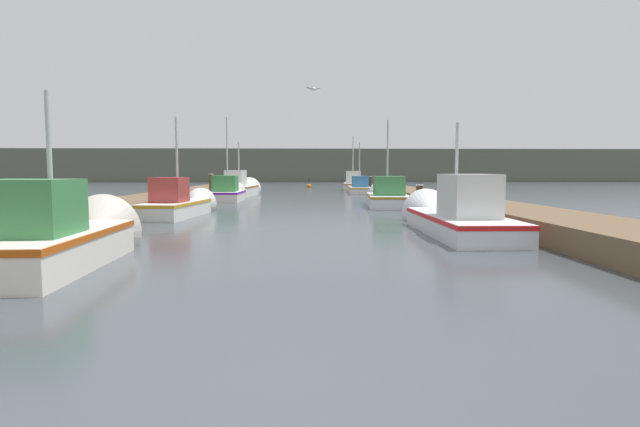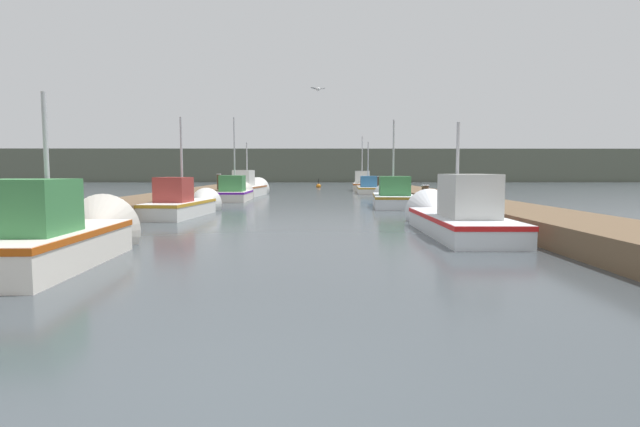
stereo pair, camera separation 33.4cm
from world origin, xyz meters
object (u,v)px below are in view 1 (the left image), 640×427
Objects in this scene: fishing_boat_4 at (228,192)px; fishing_boat_2 at (181,204)px; fishing_boat_0 at (57,237)px; mooring_piling_3 at (211,186)px; fishing_boat_3 at (386,197)px; mooring_piling_2 at (370,184)px; fishing_boat_7 at (353,184)px; mooring_piling_0 at (419,197)px; fishing_boat_5 at (241,188)px; fishing_boat_1 at (452,215)px; fishing_boat_6 at (359,187)px; seagull_lead at (314,89)px; mooring_piling_1 at (388,187)px; channel_buoy at (309,186)px.

fishing_boat_2 is at bearing -91.64° from fishing_boat_4.
mooring_piling_3 is at bearing 91.21° from fishing_boat_0.
fishing_boat_3 reaches higher than fishing_boat_2.
mooring_piling_2 is (8.87, 9.02, 0.18)m from fishing_boat_4.
mooring_piling_0 is at bearing -84.12° from fishing_boat_7.
fishing_boat_5 is at bearing 87.75° from fishing_boat_0.
fishing_boat_1 is 1.30× the size of fishing_boat_7.
fishing_boat_1 is 27.49m from fishing_boat_7.
fishing_boat_2 reaches higher than fishing_boat_0.
fishing_boat_2 is 0.91× the size of fishing_boat_3.
mooring_piling_3 is (-9.27, -11.64, 0.22)m from fishing_boat_7.
fishing_boat_1 is at bearing 26.31° from fishing_boat_0.
seagull_lead is (-3.63, -16.86, 4.27)m from fishing_boat_6.
seagull_lead reaches higher than fishing_boat_3.
fishing_boat_4 is at bearing -162.98° from mooring_piling_1.
fishing_boat_6 is (0.25, 13.42, -0.03)m from fishing_boat_3.
fishing_boat_5 reaches higher than fishing_boat_0.
mooring_piling_0 is (8.87, -11.56, 0.05)m from fishing_boat_5.
fishing_boat_3 is 13.43m from fishing_boat_6.
fishing_boat_0 reaches higher than mooring_piling_3.
fishing_boat_3 is 25.22m from channel_buoy.
mooring_piling_3 is (-10.31, -0.94, 0.12)m from mooring_piling_1.
seagull_lead is at bearing -98.75° from fishing_boat_6.
fishing_boat_2 is at bearing -85.73° from fishing_boat_5.
fishing_boat_2 is at bearing 149.70° from fishing_boat_1.
channel_buoy is (-3.27, 25.01, -0.28)m from fishing_boat_3.
seagull_lead reaches higher than mooring_piling_3.
fishing_boat_0 reaches higher than mooring_piling_0.
mooring_piling_1 is (1.25, 7.10, 0.18)m from fishing_boat_3.
fishing_boat_4 is (-7.92, 14.02, 0.01)m from fishing_boat_1.
seagull_lead is (-4.44, -1.48, 4.15)m from mooring_piling_0.
fishing_boat_7 is 4.53m from mooring_piling_2.
fishing_boat_0 is at bearing -114.46° from fishing_boat_3.
mooring_piling_1 reaches higher than channel_buoy.
fishing_boat_0 is 4.76× the size of channel_buoy.
fishing_boat_3 is 9.84× the size of seagull_lead.
mooring_piling_1 is at bearing 17.25° from fishing_boat_4.
fishing_boat_3 reaches higher than fishing_boat_5.
mooring_piling_0 is at bearing 51.35° from fishing_boat_0.
fishing_boat_4 is at bearing -134.50° from mooring_piling_2.
mooring_piling_2 is (0.83, -4.45, 0.12)m from fishing_boat_7.
mooring_piling_2 is (8.99, 27.36, 0.15)m from fishing_boat_0.
mooring_piling_0 is 1.81× the size of seagull_lead.
fishing_boat_3 is at bearing -154.58° from seagull_lead.
fishing_boat_7 is 21.94m from seagull_lead.
mooring_piling_3 is at bearing -138.58° from fishing_boat_6.
fishing_boat_1 is 5.08× the size of mooring_piling_2.
mooring_piling_2 is (1.05, 13.34, 0.19)m from fishing_boat_3.
fishing_boat_2 is 4.14× the size of mooring_piling_2.
fishing_boat_7 is 3.91× the size of mooring_piling_2.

